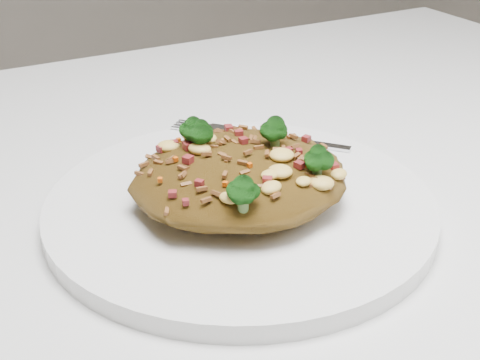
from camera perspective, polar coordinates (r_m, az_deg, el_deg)
name	(u,v)px	position (r m, az deg, el deg)	size (l,w,h in m)	color
dining_table	(192,302)	(0.56, -4.15, -10.31)	(1.20, 0.80, 0.75)	silver
plate	(240,206)	(0.50, 0.00, -2.25)	(0.29, 0.29, 0.01)	white
fried_rice	(240,167)	(0.48, 0.02, 1.09)	(0.16, 0.14, 0.06)	#88601C
fork	(268,137)	(0.58, 2.38, 3.66)	(0.12, 0.13, 0.00)	silver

